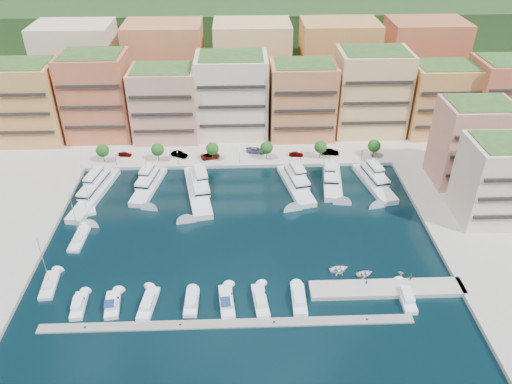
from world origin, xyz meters
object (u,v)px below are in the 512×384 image
Objects in this scene: tree_5 at (374,146)px; person_0 at (366,281)px; yacht_1 at (149,184)px; tender_1 at (341,273)px; lamppost_2 at (240,155)px; sailboat_0 at (50,286)px; yacht_0 at (95,191)px; yacht_2 at (198,188)px; cruiser_1 at (112,305)px; tender_0 at (339,269)px; car_3 at (256,150)px; car_0 at (125,154)px; car_5 at (330,152)px; tree_1 at (158,150)px; tree_3 at (267,148)px; cruiser_4 at (227,302)px; car_1 at (179,154)px; lamppost_3 at (301,154)px; tender_2 at (365,274)px; cruiser_2 at (148,304)px; cruiser_5 at (260,301)px; tender_3 at (401,273)px; car_4 at (296,154)px; tree_4 at (321,147)px; lamppost_0 at (115,157)px; cruiser_9 at (406,297)px; lamppost_1 at (178,156)px; tree_2 at (212,149)px; sailboat_2 at (89,207)px; cruiser_3 at (192,303)px; tree_0 at (103,151)px; lamppost_4 at (362,153)px; cruiser_0 at (79,306)px; person_1 at (410,277)px; cruiser_6 at (299,300)px; yacht_4 at (296,183)px.

person_0 is (-14.23, -54.53, -2.96)m from tree_5.
yacht_1 is 14.24× the size of tender_1.
lamppost_2 is 0.32× the size of sailboat_0.
yacht_0 is 1.02× the size of yacht_2.
tender_0 is (47.06, 9.09, -0.13)m from cruiser_1.
tender_1 is 0.24× the size of car_3.
yacht_2 is 30.04m from car_0.
tree_1 is at bearing 101.22° from car_5.
tender_1 is at bearing -75.07° from tree_3.
car_1 is (-14.93, 60.44, 1.26)m from cruiser_4.
tree_1 reaches higher than lamppost_3.
cruiser_2 is at bearing 81.85° from tender_2.
tree_1 reaches higher than cruiser_5.
lamppost_2 is 41.41m from yacht_0.
tender_3 is at bearing -137.38° from car_3.
car_4 is at bearing 42.90° from sailboat_0.
cruiser_4 is 0.70× the size of sailboat_0.
person_0 is at bearing -88.14° from tree_4.
car_3 is (-19.03, 4.07, -2.90)m from tree_4.
sailboat_0 is at bearing -132.99° from tree_3.
tender_0 is at bearing -45.36° from yacht_2.
lamppost_0 reaches higher than cruiser_4.
cruiser_9 is at bearing -114.99° from car_1.
lamppost_2 is at bearing 0.00° from lamppost_1.
car_1 is at bearing 22.58° from tender_2.
cruiser_4 is 6.70× the size of tender_1.
car_0 is at bearing 172.90° from tree_2.
car_4 is at bearing 23.30° from sailboat_2.
cruiser_3 is (25.80, -55.78, -3.28)m from lamppost_0.
tree_0 reaches higher than person_0.
car_3 is 12.31m from car_4.
sailboat_0 is 66.72m from tender_2.
lamppost_0 is at bearing 99.61° from car_4.
cruiser_0 is (-68.52, -55.78, -3.28)m from lamppost_4.
tree_2 reaches higher than yacht_0.
cruiser_1 is at bearing -6.60° from person_1.
lamppost_4 is 51.24m from person_1.
car_0 is at bearing 65.28° from tender_3.
yacht_1 reaches higher than lamppost_4.
sailboat_2 reaches higher than cruiser_6.
sailboat_2 is (-15.15, -22.75, -4.42)m from tree_1.
car_0 is (-55.86, 53.40, 1.32)m from tender_1.
person_0 is at bearing -50.03° from lamppost_1.
yacht_0 is 83.34m from cruiser_9.
tender_0 is (31.35, 9.07, -0.11)m from cruiser_3.
tree_4 reaches higher than person_1.
lamppost_0 is 0.99× the size of car_4.
car_4 is at bearing 71.29° from cruiser_4.
yacht_4 is (-8.74, -14.13, -3.65)m from tree_4.
yacht_1 is at bearing -164.86° from tree_4.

